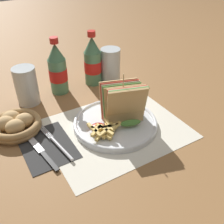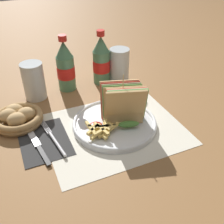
{
  "view_description": "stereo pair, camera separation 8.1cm",
  "coord_description": "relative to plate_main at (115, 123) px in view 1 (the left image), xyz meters",
  "views": [
    {
      "loc": [
        -0.37,
        -0.56,
        0.5
      ],
      "look_at": [
        -0.03,
        0.01,
        0.04
      ],
      "focal_mm": 42.0,
      "sensor_mm": 36.0,
      "label": 1
    },
    {
      "loc": [
        -0.29,
        -0.6,
        0.5
      ],
      "look_at": [
        -0.03,
        0.01,
        0.04
      ],
      "focal_mm": 42.0,
      "sensor_mm": 36.0,
      "label": 2
    }
  ],
  "objects": [
    {
      "name": "fries_pile",
      "position": [
        -0.06,
        -0.03,
        0.02
      ],
      "size": [
        0.11,
        0.1,
        0.02
      ],
      "color": "#E5C166",
      "rests_on": "plate_main"
    },
    {
      "name": "fork",
      "position": [
        -0.19,
        -0.0,
        -0.0
      ],
      "size": [
        0.04,
        0.19,
        0.01
      ],
      "rotation": [
        0.0,
        0.0,
        0.15
      ],
      "color": "silver",
      "rests_on": "napkin"
    },
    {
      "name": "club_sandwich",
      "position": [
        0.03,
        -0.0,
        0.06
      ],
      "size": [
        0.14,
        0.12,
        0.16
      ],
      "color": "tan",
      "rests_on": "plate_main"
    },
    {
      "name": "knife",
      "position": [
        -0.24,
        0.01,
        -0.0
      ],
      "size": [
        0.05,
        0.22,
        0.0
      ],
      "rotation": [
        0.0,
        0.0,
        0.15
      ],
      "color": "black",
      "rests_on": "napkin"
    },
    {
      "name": "napkin",
      "position": [
        -0.22,
        0.02,
        -0.01
      ],
      "size": [
        0.14,
        0.19,
        0.0
      ],
      "color": "#2D2D2D",
      "rests_on": "ground_plane"
    },
    {
      "name": "coke_bottle_far",
      "position": [
        0.07,
        0.29,
        0.08
      ],
      "size": [
        0.07,
        0.07,
        0.21
      ],
      "color": "#4C7F5B",
      "rests_on": "ground_plane"
    },
    {
      "name": "plate_main",
      "position": [
        0.0,
        0.0,
        0.0
      ],
      "size": [
        0.26,
        0.26,
        0.02
      ],
      "color": "white",
      "rests_on": "ground_plane"
    },
    {
      "name": "glass_near",
      "position": [
        0.14,
        0.27,
        0.05
      ],
      "size": [
        0.08,
        0.08,
        0.13
      ],
      "color": "silver",
      "rests_on": "ground_plane"
    },
    {
      "name": "placemat",
      "position": [
        -0.01,
        -0.02,
        -0.01
      ],
      "size": [
        0.41,
        0.33,
        0.0
      ],
      "color": "silver",
      "rests_on": "ground_plane"
    },
    {
      "name": "coke_bottle_near",
      "position": [
        -0.07,
        0.29,
        0.08
      ],
      "size": [
        0.07,
        0.07,
        0.21
      ],
      "color": "#4C7F5B",
      "rests_on": "ground_plane"
    },
    {
      "name": "ground_plane",
      "position": [
        0.03,
        0.01,
        -0.01
      ],
      "size": [
        4.0,
        4.0,
        0.0
      ],
      "primitive_type": "plane",
      "color": "olive"
    },
    {
      "name": "bread_basket",
      "position": [
        -0.27,
        0.13,
        0.01
      ],
      "size": [
        0.15,
        0.15,
        0.06
      ],
      "color": "#AD8451",
      "rests_on": "ground_plane"
    },
    {
      "name": "ketchup_blob",
      "position": [
        -0.07,
        -0.01,
        0.02
      ],
      "size": [
        0.04,
        0.03,
        0.01
      ],
      "color": "maroon",
      "rests_on": "plate_main"
    },
    {
      "name": "glass_far",
      "position": [
        -0.19,
        0.27,
        0.05
      ],
      "size": [
        0.08,
        0.08,
        0.13
      ],
      "color": "silver",
      "rests_on": "ground_plane"
    }
  ]
}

